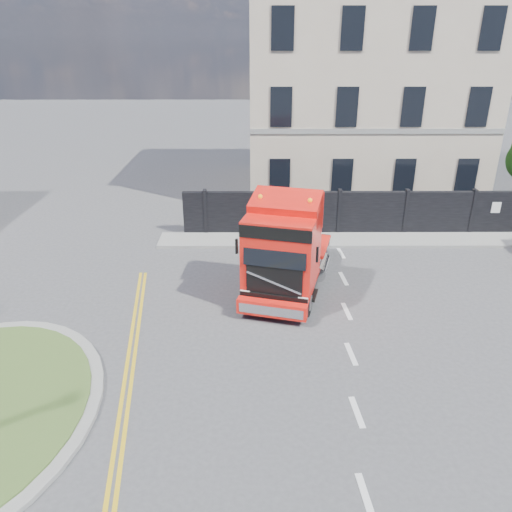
{
  "coord_description": "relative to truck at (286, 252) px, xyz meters",
  "views": [
    {
      "loc": [
        0.17,
        -12.28,
        8.39
      ],
      "look_at": [
        0.24,
        2.48,
        1.8
      ],
      "focal_mm": 35.0,
      "sensor_mm": 36.0,
      "label": 1
    }
  ],
  "objects": [
    {
      "name": "ground",
      "position": [
        -1.25,
        -3.27,
        -1.61
      ],
      "size": [
        120.0,
        120.0,
        0.0
      ],
      "primitive_type": "plane",
      "color": "#424244",
      "rests_on": "ground"
    },
    {
      "name": "hoarding_fence",
      "position": [
        5.3,
        5.73,
        -0.61
      ],
      "size": [
        18.8,
        0.25,
        2.0
      ],
      "color": "black",
      "rests_on": "ground"
    },
    {
      "name": "georgian_building",
      "position": [
        4.75,
        13.23,
        4.17
      ],
      "size": [
        12.3,
        10.3,
        12.8
      ],
      "color": "beige",
      "rests_on": "ground"
    },
    {
      "name": "pavement_far",
      "position": [
        4.75,
        4.83,
        -1.55
      ],
      "size": [
        20.0,
        1.6,
        0.12
      ],
      "primitive_type": "cube",
      "color": "gray",
      "rests_on": "ground"
    },
    {
      "name": "truck",
      "position": [
        0.0,
        0.0,
        0.0
      ],
      "size": [
        3.69,
        6.35,
        3.59
      ],
      "rotation": [
        0.0,
        0.0,
        -0.26
      ],
      "color": "black",
      "rests_on": "ground"
    }
  ]
}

